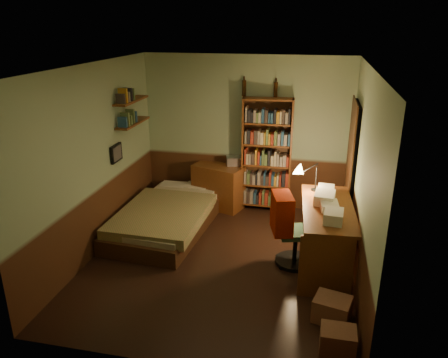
% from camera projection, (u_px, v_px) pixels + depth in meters
% --- Properties ---
extents(floor, '(3.50, 4.00, 0.02)m').
position_uv_depth(floor, '(220.00, 260.00, 6.03)').
color(floor, black).
rests_on(floor, ground).
extents(ceiling, '(3.50, 4.00, 0.02)m').
position_uv_depth(ceiling, '(219.00, 66.00, 5.12)').
color(ceiling, silver).
rests_on(ceiling, wall_back).
extents(wall_back, '(3.50, 0.02, 2.60)m').
position_uv_depth(wall_back, '(246.00, 133.00, 7.42)').
color(wall_back, '#89A47F').
rests_on(wall_back, ground).
extents(wall_left, '(0.02, 4.00, 2.60)m').
position_uv_depth(wall_left, '(94.00, 162.00, 5.93)').
color(wall_left, '#89A47F').
rests_on(wall_left, ground).
extents(wall_right, '(0.02, 4.00, 2.60)m').
position_uv_depth(wall_right, '(363.00, 181.00, 5.22)').
color(wall_right, '#89A47F').
rests_on(wall_right, ground).
extents(wall_front, '(3.50, 0.02, 2.60)m').
position_uv_depth(wall_front, '(168.00, 246.00, 3.73)').
color(wall_front, '#89A47F').
rests_on(wall_front, ground).
extents(doorway, '(0.06, 0.90, 2.00)m').
position_uv_depth(doorway, '(351.00, 170.00, 6.53)').
color(doorway, black).
rests_on(doorway, ground).
extents(door_trim, '(0.02, 0.98, 2.08)m').
position_uv_depth(door_trim, '(349.00, 170.00, 6.54)').
color(door_trim, '#3A2111').
rests_on(door_trim, ground).
extents(bed, '(1.37, 2.33, 0.67)m').
position_uv_depth(bed, '(167.00, 208.00, 6.85)').
color(bed, olive).
rests_on(bed, ground).
extents(dresser, '(0.94, 0.68, 0.76)m').
position_uv_depth(dresser, '(218.00, 187.00, 7.60)').
color(dresser, '#613215').
rests_on(dresser, ground).
extents(mini_stereo, '(0.31, 0.27, 0.14)m').
position_uv_depth(mini_stereo, '(234.00, 161.00, 7.51)').
color(mini_stereo, '#B2B2B7').
rests_on(mini_stereo, dresser).
extents(bookshelf, '(0.85, 0.33, 1.94)m').
position_uv_depth(bookshelf, '(266.00, 156.00, 7.31)').
color(bookshelf, '#613215').
rests_on(bookshelf, ground).
extents(bottle_left, '(0.08, 0.08, 0.26)m').
position_uv_depth(bottle_left, '(244.00, 88.00, 7.11)').
color(bottle_left, black).
rests_on(bottle_left, bookshelf).
extents(bottle_right, '(0.07, 0.07, 0.24)m').
position_uv_depth(bottle_right, '(276.00, 90.00, 7.01)').
color(bottle_right, black).
rests_on(bottle_right, bookshelf).
extents(desk, '(0.75, 1.61, 0.84)m').
position_uv_depth(desk, '(326.00, 236.00, 5.77)').
color(desk, '#613215').
rests_on(desk, ground).
extents(paper_stack, '(0.29, 0.37, 0.14)m').
position_uv_depth(paper_stack, '(324.00, 198.00, 5.74)').
color(paper_stack, silver).
rests_on(paper_stack, desk).
extents(desk_lamp, '(0.22, 0.22, 0.59)m').
position_uv_depth(desk_lamp, '(317.00, 171.00, 6.07)').
color(desk_lamp, black).
rests_on(desk_lamp, desk).
extents(office_chair, '(0.57, 0.53, 0.95)m').
position_uv_depth(office_chair, '(296.00, 232.00, 5.78)').
color(office_chair, '#32593F').
rests_on(office_chair, ground).
extents(red_jacket, '(0.27, 0.46, 0.52)m').
position_uv_depth(red_jacket, '(285.00, 180.00, 5.53)').
color(red_jacket, '#B52000').
rests_on(red_jacket, office_chair).
extents(wall_shelf_lower, '(0.20, 0.90, 0.03)m').
position_uv_depth(wall_shelf_lower, '(133.00, 123.00, 6.81)').
color(wall_shelf_lower, '#613215').
rests_on(wall_shelf_lower, wall_left).
extents(wall_shelf_upper, '(0.20, 0.90, 0.03)m').
position_uv_depth(wall_shelf_upper, '(131.00, 101.00, 6.69)').
color(wall_shelf_upper, '#613215').
rests_on(wall_shelf_upper, wall_left).
extents(framed_picture, '(0.04, 0.32, 0.26)m').
position_uv_depth(framed_picture, '(116.00, 153.00, 6.49)').
color(framed_picture, black).
rests_on(framed_picture, wall_left).
extents(cardboard_box_a, '(0.35, 0.28, 0.26)m').
position_uv_depth(cardboard_box_a, '(338.00, 341.00, 4.32)').
color(cardboard_box_a, '#8E5D45').
rests_on(cardboard_box_a, ground).
extents(cardboard_box_b, '(0.45, 0.40, 0.27)m').
position_uv_depth(cardboard_box_b, '(332.00, 309.00, 4.78)').
color(cardboard_box_b, '#8E5D45').
rests_on(cardboard_box_b, ground).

